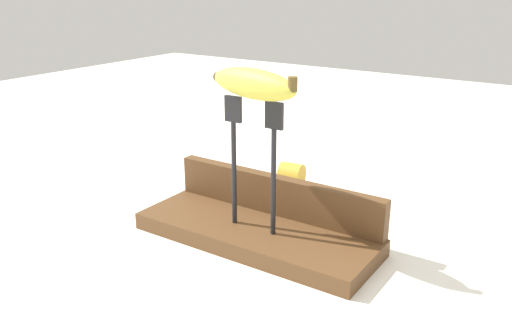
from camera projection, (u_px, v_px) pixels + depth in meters
name	position (u px, v px, depth m)	size (l,w,h in m)	color
ground_plane	(256.00, 242.00, 0.79)	(3.00, 3.00, 0.00)	white
wooden_board	(256.00, 234.00, 0.79)	(0.35, 0.13, 0.02)	brown
board_backstop	(277.00, 195.00, 0.82)	(0.35, 0.02, 0.06)	brown
fork_stand_center	(253.00, 153.00, 0.74)	(0.09, 0.01, 0.19)	black
banana_raised_center	(253.00, 84.00, 0.71)	(0.16, 0.07, 0.04)	#DBD147
banana_chunk_near	(291.00, 174.00, 1.00)	(0.05, 0.05, 0.04)	gold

